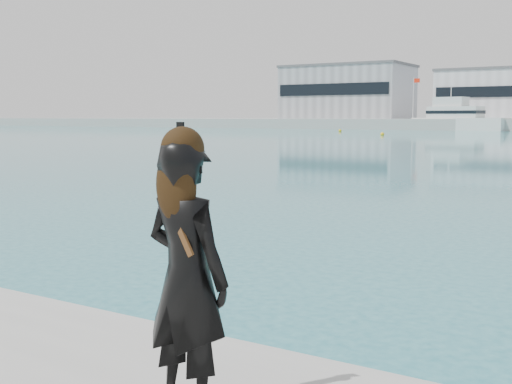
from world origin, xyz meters
TOP-DOWN VIEW (x-y plane):
  - warehouse_grey_left at (-55.00, 127.98)m, footprint 26.52×16.36m
  - warehouse_white at (-22.00, 127.98)m, footprint 24.48×15.35m
  - flagpole_left at (-37.91, 121.00)m, footprint 1.28×0.16m
  - motor_yacht at (-27.11, 112.40)m, footprint 17.04×7.66m
  - buoy_far at (-40.75, 92.89)m, footprint 0.50×0.50m
  - buoy_extra at (-27.34, 76.48)m, footprint 0.50×0.50m
  - woman at (0.56, -0.11)m, footprint 0.59×0.43m

SIDE VIEW (x-z plane):
  - buoy_far at x=-40.75m, z-range -0.25..0.25m
  - buoy_extra at x=-27.34m, z-range -0.25..0.25m
  - woman at x=0.56m, z-range 0.81..2.39m
  - motor_yacht at x=-27.11m, z-range -1.68..6.00m
  - flagpole_left at x=-37.91m, z-range 2.54..10.54m
  - warehouse_white at x=-22.00m, z-range 2.01..11.51m
  - warehouse_grey_left at x=-55.00m, z-range 2.01..13.51m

